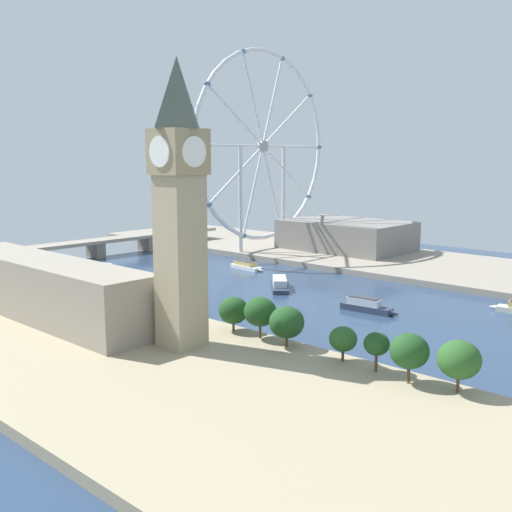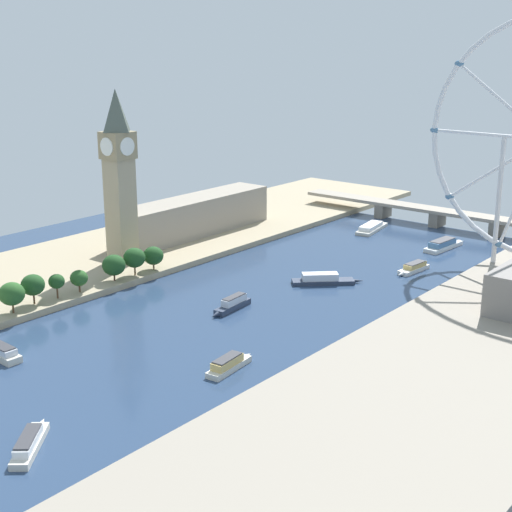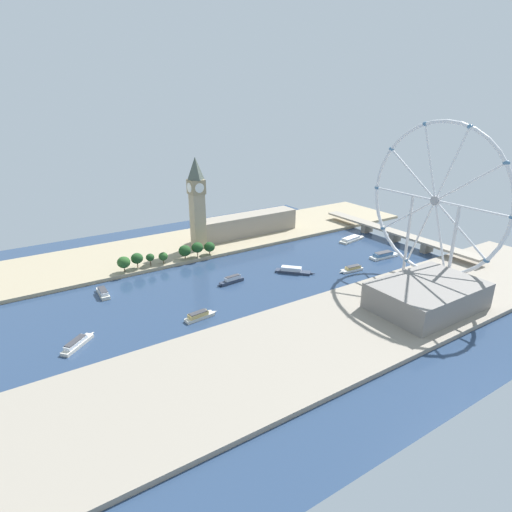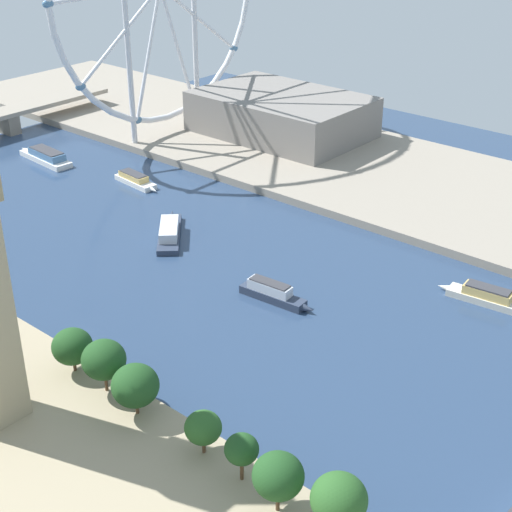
{
  "view_description": "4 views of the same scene",
  "coord_description": "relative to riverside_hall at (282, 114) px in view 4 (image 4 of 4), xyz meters",
  "views": [
    {
      "loc": [
        -202.5,
        -134.78,
        60.78
      ],
      "look_at": [
        -13.88,
        40.75,
        18.61
      ],
      "focal_mm": 43.14,
      "sensor_mm": 36.0,
      "label": 1
    },
    {
      "loc": [
        199.79,
        -236.86,
        112.9
      ],
      "look_at": [
        -24.78,
        39.03,
        9.25
      ],
      "focal_mm": 53.08,
      "sensor_mm": 36.0,
      "label": 2
    },
    {
      "loc": [
        270.18,
        -159.11,
        139.31
      ],
      "look_at": [
        -14.63,
        25.86,
        11.95
      ],
      "focal_mm": 29.88,
      "sensor_mm": 36.0,
      "label": 3
    },
    {
      "loc": [
        -152.69,
        -129.84,
        115.61
      ],
      "look_at": [
        -2.21,
        -1.19,
        13.38
      ],
      "focal_mm": 54.56,
      "sensor_mm": 36.0,
      "label": 4
    }
  ],
  "objects": [
    {
      "name": "ground_plane",
      "position": [
        -113.36,
        -82.47,
        -11.93
      ],
      "size": [
        374.53,
        374.53,
        0.0
      ],
      "primitive_type": "plane",
      "color": "navy"
    },
    {
      "name": "riverbank_right",
      "position": [
        -11.1,
        -82.47,
        -10.43
      ],
      "size": [
        90.0,
        520.0,
        3.0
      ],
      "primitive_type": "cube",
      "color": "gray",
      "rests_on": "ground_plane"
    },
    {
      "name": "tree_row_embankment",
      "position": [
        -176.7,
        -115.09,
        -1.01
      ],
      "size": [
        13.34,
        89.09,
        13.42
      ],
      "color": "#513823",
      "rests_on": "riverbank_left"
    },
    {
      "name": "riverside_hall",
      "position": [
        0.0,
        0.0,
        0.0
      ],
      "size": [
        50.25,
        74.78,
        17.86
      ],
      "primitive_type": "cube",
      "color": "gray",
      "rests_on": "riverbank_right"
    },
    {
      "name": "tour_boat_1",
      "position": [
        -75.11,
        -135.94,
        -9.77
      ],
      "size": [
        7.74,
        24.71,
        5.21
      ],
      "rotation": [
        0.0,
        0.0,
        1.68
      ],
      "color": "beige",
      "rests_on": "ground_plane"
    },
    {
      "name": "tour_boat_2",
      "position": [
        -104.15,
        -35.16,
        -9.84
      ],
      "size": [
        28.05,
        26.88,
        5.16
      ],
      "rotation": [
        0.0,
        0.0,
        0.76
      ],
      "color": "#2D384C",
      "rests_on": "ground_plane"
    },
    {
      "name": "tour_boat_3",
      "position": [
        -87.13,
        57.96,
        -9.65
      ],
      "size": [
        10.01,
        34.5,
        5.47
      ],
      "rotation": [
        0.0,
        0.0,
        1.5
      ],
      "color": "white",
      "rests_on": "ground_plane"
    },
    {
      "name": "tour_boat_6",
      "position": [
        -79.79,
        9.54,
        -10.04
      ],
      "size": [
        7.66,
        24.1,
        4.51
      ],
      "rotation": [
        0.0,
        0.0,
        4.62
      ],
      "color": "white",
      "rests_on": "ground_plane"
    },
    {
      "name": "tour_boat_7",
      "position": [
        -114.11,
        -89.06,
        -9.55
      ],
      "size": [
        6.46,
        24.81,
        5.79
      ],
      "rotation": [
        0.0,
        0.0,
        4.8
      ],
      "color": "#2D384C",
      "rests_on": "ground_plane"
    }
  ]
}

